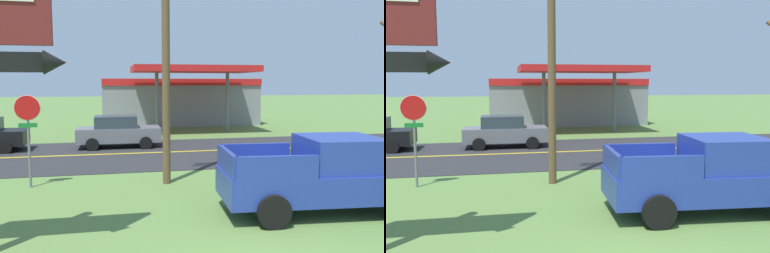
% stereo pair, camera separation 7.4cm
% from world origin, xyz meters
% --- Properties ---
extents(road_asphalt, '(140.00, 8.00, 0.02)m').
position_xyz_m(road_asphalt, '(0.00, 13.00, 0.01)').
color(road_asphalt, '#2B2B2D').
rests_on(road_asphalt, ground).
extents(road_centre_line, '(126.00, 0.20, 0.01)m').
position_xyz_m(road_centre_line, '(0.00, 13.00, 0.02)').
color(road_centre_line, gold).
rests_on(road_centre_line, road_asphalt).
extents(stop_sign, '(0.80, 0.08, 2.95)m').
position_xyz_m(stop_sign, '(-5.34, 7.63, 2.03)').
color(stop_sign, slate).
rests_on(stop_sign, ground).
extents(utility_pole, '(1.66, 0.26, 8.18)m').
position_xyz_m(utility_pole, '(-1.00, 7.29, 4.35)').
color(utility_pole, brown).
rests_on(utility_pole, ground).
extents(gas_station, '(12.00, 11.50, 4.40)m').
position_xyz_m(gas_station, '(2.57, 26.04, 1.94)').
color(gas_station, gray).
rests_on(gas_station, ground).
extents(pickup_blue_parked_on_lawn, '(5.33, 2.53, 1.96)m').
position_xyz_m(pickup_blue_parked_on_lawn, '(2.59, 3.60, 0.96)').
color(pickup_blue_parked_on_lawn, '#233893').
rests_on(pickup_blue_parked_on_lawn, ground).
extents(car_grey_mid_lane, '(4.20, 2.00, 1.64)m').
position_xyz_m(car_grey_mid_lane, '(-2.46, 15.00, 0.83)').
color(car_grey_mid_lane, slate).
rests_on(car_grey_mid_lane, ground).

